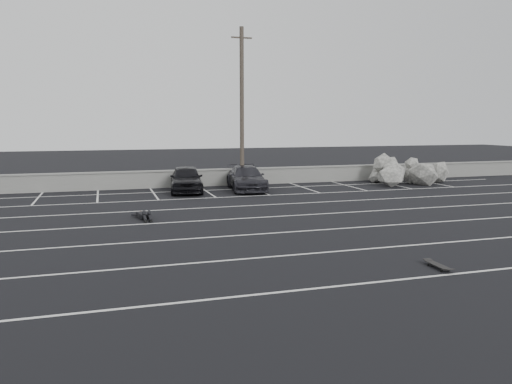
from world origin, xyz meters
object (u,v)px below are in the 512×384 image
object	(u,v)px
car_right	(246,178)
car_left	(186,179)
person	(143,213)
skateboard	(438,266)
trash_bin	(395,174)
riprap_pile	(409,176)
utility_pole	(242,107)

from	to	relation	value
car_right	car_left	bearing A→B (deg)	-175.53
person	skateboard	size ratio (longest dim) A/B	2.51
skateboard	trash_bin	bearing A→B (deg)	62.29
car_right	trash_bin	size ratio (longest dim) A/B	5.07
car_left	car_right	bearing A→B (deg)	5.32
person	riprap_pile	bearing A→B (deg)	13.88
car_left	utility_pole	bearing A→B (deg)	29.97
car_left	person	size ratio (longest dim) A/B	1.96
trash_bin	skateboard	size ratio (longest dim) A/B	1.05
car_left	utility_pole	distance (m)	5.76
person	skateboard	distance (m)	12.10
utility_pole	person	xyz separation A→B (m)	(-6.72, -8.84, -4.65)
car_left	car_right	xyz separation A→B (m)	(3.53, -0.14, -0.06)
utility_pole	riprap_pile	size ratio (longest dim) A/B	1.66
utility_pole	skateboard	world-z (taller)	utility_pole
trash_bin	car_right	bearing A→B (deg)	-174.12
riprap_pile	trash_bin	bearing A→B (deg)	93.83
car_left	skateboard	size ratio (longest dim) A/B	4.92
car_left	car_right	distance (m)	3.53
person	skateboard	xyz separation A→B (m)	(7.08, -9.81, -0.13)
skateboard	person	bearing A→B (deg)	127.40
utility_pole	trash_bin	distance (m)	11.39
trash_bin	person	bearing A→B (deg)	-154.35
utility_pole	trash_bin	bearing A→B (deg)	-3.12
riprap_pile	person	xyz separation A→B (m)	(-17.32, -6.80, -0.32)
trash_bin	car_left	bearing A→B (deg)	-176.14
person	car_right	bearing A→B (deg)	40.16
trash_bin	riprap_pile	bearing A→B (deg)	-86.17
person	car_left	bearing A→B (deg)	60.18
car_left	trash_bin	xyz separation A→B (m)	(14.23, 0.96, -0.27)
car_left	trash_bin	world-z (taller)	car_left
car_right	skateboard	distance (m)	17.00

